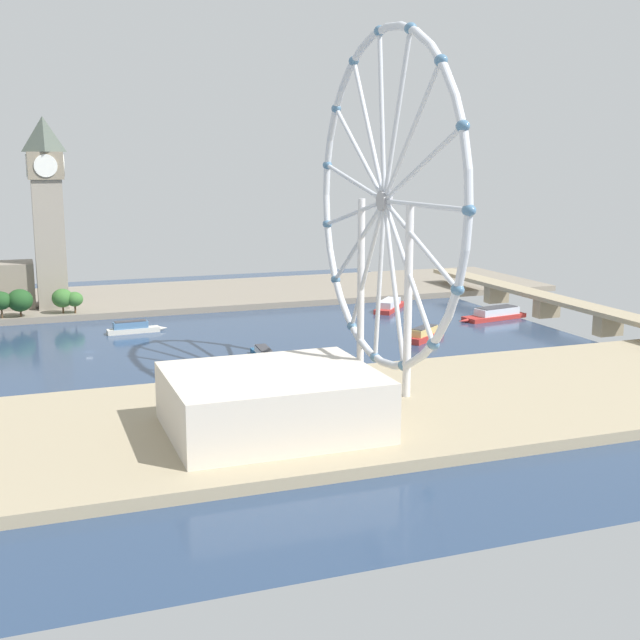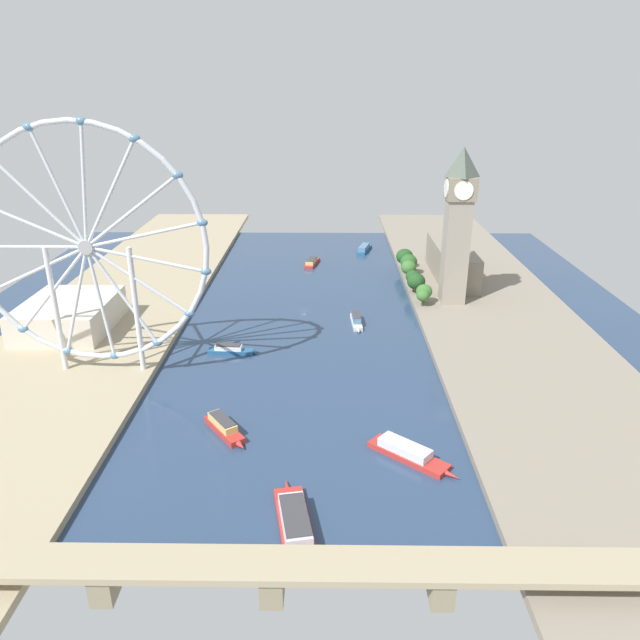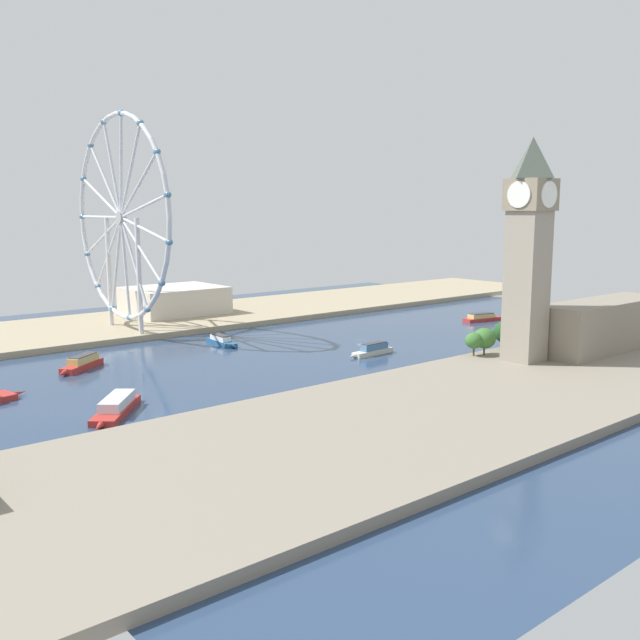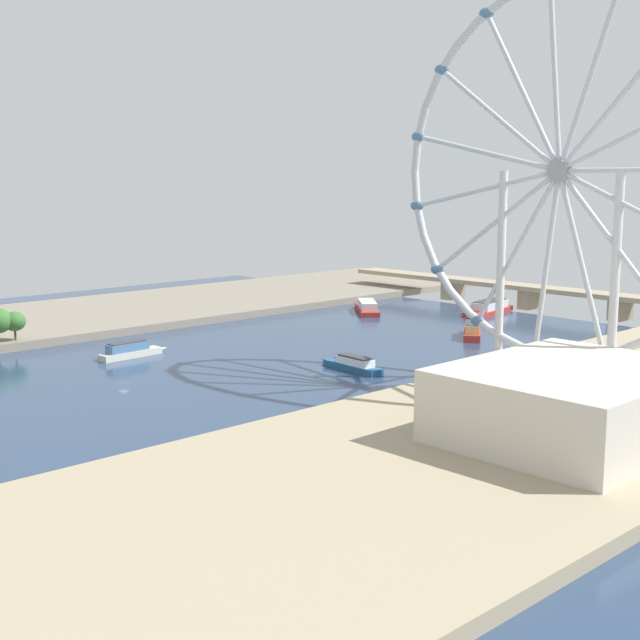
{
  "view_description": "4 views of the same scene",
  "coord_description": "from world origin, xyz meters",
  "px_view_note": "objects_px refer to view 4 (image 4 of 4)",
  "views": [
    {
      "loc": [
        320.0,
        -22.57,
        72.4
      ],
      "look_at": [
        10.7,
        90.67,
        8.38
      ],
      "focal_mm": 46.22,
      "sensor_mm": 36.0,
      "label": 1
    },
    {
      "loc": [
        -13.75,
        324.78,
        124.26
      ],
      "look_at": [
        -10.17,
        38.06,
        9.27
      ],
      "focal_mm": 33.19,
      "sensor_mm": 36.0,
      "label": 2
    },
    {
      "loc": [
        -250.44,
        236.13,
        64.54
      ],
      "look_at": [
        18.67,
        10.42,
        8.7
      ],
      "focal_mm": 39.41,
      "sensor_mm": 36.0,
      "label": 3
    },
    {
      "loc": [
        216.84,
        -128.36,
        58.73
      ],
      "look_at": [
        -12.2,
        89.48,
        6.72
      ],
      "focal_mm": 49.24,
      "sensor_mm": 36.0,
      "label": 4
    }
  ],
  "objects_px": {
    "ferris_wheel": "(559,173)",
    "riverside_hall": "(573,403)",
    "river_bridge": "(530,291)",
    "tour_boat_1": "(472,331)",
    "tour_boat_2": "(131,351)",
    "tour_boat_4": "(353,364)",
    "tour_boat_0": "(367,307)",
    "tour_boat_5": "(489,308)"
  },
  "relations": [
    {
      "from": "riverside_hall",
      "to": "tour_boat_2",
      "type": "distance_m",
      "value": 153.38
    },
    {
      "from": "tour_boat_0",
      "to": "river_bridge",
      "type": "bearing_deg",
      "value": -84.79
    },
    {
      "from": "tour_boat_4",
      "to": "tour_boat_1",
      "type": "bearing_deg",
      "value": -79.33
    },
    {
      "from": "tour_boat_2",
      "to": "tour_boat_4",
      "type": "bearing_deg",
      "value": -61.93
    },
    {
      "from": "tour_boat_0",
      "to": "tour_boat_4",
      "type": "height_order",
      "value": "tour_boat_0"
    },
    {
      "from": "tour_boat_0",
      "to": "tour_boat_4",
      "type": "relative_size",
      "value": 1.15
    },
    {
      "from": "tour_boat_1",
      "to": "tour_boat_4",
      "type": "distance_m",
      "value": 72.26
    },
    {
      "from": "riverside_hall",
      "to": "river_bridge",
      "type": "relative_size",
      "value": 0.26
    },
    {
      "from": "tour_boat_0",
      "to": "tour_boat_1",
      "type": "distance_m",
      "value": 69.76
    },
    {
      "from": "tour_boat_4",
      "to": "tour_boat_5",
      "type": "bearing_deg",
      "value": -68.93
    },
    {
      "from": "tour_boat_0",
      "to": "tour_boat_2",
      "type": "height_order",
      "value": "tour_boat_2"
    },
    {
      "from": "tour_boat_1",
      "to": "tour_boat_2",
      "type": "relative_size",
      "value": 0.93
    },
    {
      "from": "river_bridge",
      "to": "tour_boat_0",
      "type": "relative_size",
      "value": 6.63
    },
    {
      "from": "tour_boat_0",
      "to": "tour_boat_2",
      "type": "xyz_separation_m",
      "value": [
        12.72,
        -126.16,
        0.03
      ]
    },
    {
      "from": "ferris_wheel",
      "to": "tour_boat_5",
      "type": "relative_size",
      "value": 2.91
    },
    {
      "from": "tour_boat_1",
      "to": "tour_boat_2",
      "type": "xyz_separation_m",
      "value": [
        -55.29,
        -110.63,
        -0.19
      ]
    },
    {
      "from": "tour_boat_1",
      "to": "river_bridge",
      "type": "bearing_deg",
      "value": -17.9
    },
    {
      "from": "tour_boat_5",
      "to": "tour_boat_2",
      "type": "bearing_deg",
      "value": -19.85
    },
    {
      "from": "ferris_wheel",
      "to": "tour_boat_1",
      "type": "height_order",
      "value": "ferris_wheel"
    },
    {
      "from": "river_bridge",
      "to": "riverside_hall",
      "type": "bearing_deg",
      "value": -54.49
    },
    {
      "from": "river_bridge",
      "to": "ferris_wheel",
      "type": "bearing_deg",
      "value": -54.77
    },
    {
      "from": "ferris_wheel",
      "to": "tour_boat_1",
      "type": "bearing_deg",
      "value": 142.56
    },
    {
      "from": "riverside_hall",
      "to": "tour_boat_2",
      "type": "relative_size",
      "value": 2.05
    },
    {
      "from": "riverside_hall",
      "to": "tour_boat_1",
      "type": "height_order",
      "value": "riverside_hall"
    },
    {
      "from": "tour_boat_0",
      "to": "tour_boat_4",
      "type": "distance_m",
      "value": 116.08
    },
    {
      "from": "ferris_wheel",
      "to": "tour_boat_1",
      "type": "relative_size",
      "value": 4.51
    },
    {
      "from": "tour_boat_1",
      "to": "ferris_wheel",
      "type": "bearing_deg",
      "value": -163.59
    },
    {
      "from": "riverside_hall",
      "to": "tour_boat_0",
      "type": "xyz_separation_m",
      "value": [
        -165.06,
        110.43,
        -8.63
      ]
    },
    {
      "from": "tour_boat_5",
      "to": "tour_boat_0",
      "type": "bearing_deg",
      "value": -57.97
    },
    {
      "from": "tour_boat_2",
      "to": "tour_boat_4",
      "type": "height_order",
      "value": "tour_boat_2"
    },
    {
      "from": "ferris_wheel",
      "to": "tour_boat_4",
      "type": "height_order",
      "value": "ferris_wheel"
    },
    {
      "from": "tour_boat_0",
      "to": "tour_boat_5",
      "type": "distance_m",
      "value": 52.54
    },
    {
      "from": "tour_boat_4",
      "to": "tour_boat_0",
      "type": "bearing_deg",
      "value": -44.85
    },
    {
      "from": "riverside_hall",
      "to": "tour_boat_4",
      "type": "bearing_deg",
      "value": 165.34
    },
    {
      "from": "tour_boat_1",
      "to": "tour_boat_4",
      "type": "xyz_separation_m",
      "value": [
        8.53,
        -71.75,
        -0.54
      ]
    },
    {
      "from": "tour_boat_4",
      "to": "tour_boat_2",
      "type": "bearing_deg",
      "value": 35.25
    },
    {
      "from": "tour_boat_0",
      "to": "tour_boat_1",
      "type": "height_order",
      "value": "tour_boat_1"
    },
    {
      "from": "tour_boat_1",
      "to": "tour_boat_2",
      "type": "bearing_deg",
      "value": 117.29
    },
    {
      "from": "ferris_wheel",
      "to": "riverside_hall",
      "type": "bearing_deg",
      "value": -53.76
    },
    {
      "from": "ferris_wheel",
      "to": "river_bridge",
      "type": "relative_size",
      "value": 0.54
    },
    {
      "from": "riverside_hall",
      "to": "river_bridge",
      "type": "distance_m",
      "value": 210.44
    },
    {
      "from": "riverside_hall",
      "to": "tour_boat_2",
      "type": "bearing_deg",
      "value": -174.1
    }
  ]
}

